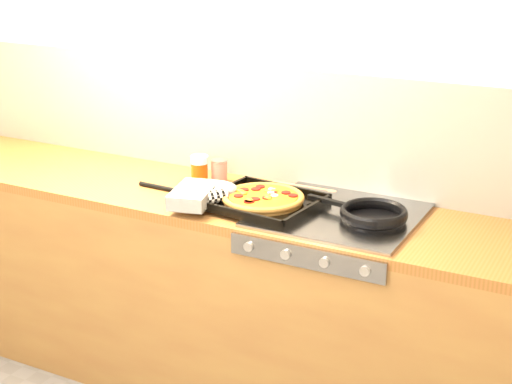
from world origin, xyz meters
The scene contains 9 objects.
room_shell centered at (0.00, 1.39, 1.15)m, with size 3.20×3.20×3.20m.
counter_run centered at (0.00, 1.10, 0.45)m, with size 3.20×0.62×0.90m.
stovetop centered at (0.45, 1.10, 0.91)m, with size 0.60×0.56×0.02m, color gray.
pizza_on_tray centered at (0.08, 1.01, 0.94)m, with size 0.57×0.47×0.07m.
frying_pan centered at (0.59, 1.09, 0.94)m, with size 0.44×0.30×0.04m.
tomato_can centered at (-0.17, 1.25, 0.95)m, with size 0.08×0.08×0.10m.
juice_glass centered at (-0.23, 1.19, 0.96)m, with size 0.09×0.09×0.13m.
wooden_spoon centered at (0.23, 1.33, 0.91)m, with size 0.30×0.04×0.02m.
black_spatula centered at (-0.30, 1.04, 0.91)m, with size 0.28×0.09×0.02m.
Camera 1 is at (1.47, -1.54, 1.99)m, focal length 55.00 mm.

